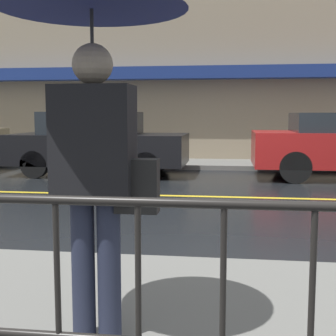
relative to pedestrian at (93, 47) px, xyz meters
The scene contains 8 objects.
ground_plane 5.86m from the pedestrian, 80.86° to the left, with size 80.00×80.00×0.00m, color black.
sidewalk_near 1.95m from the pedestrian, 16.57° to the left, with size 28.00×2.75×0.12m.
sidewalk_far 10.49m from the pedestrian, 85.08° to the left, with size 28.00×1.85×0.12m.
lane_marking 5.86m from the pedestrian, 80.86° to the left, with size 25.20×0.12×0.01m.
building_storefront 11.41m from the pedestrian, 85.54° to the left, with size 28.00×0.85×5.10m.
railing_foreground 1.61m from the pedestrian, 44.10° to the right, with size 12.00×0.04×1.00m.
pedestrian is the anchor object (origin of this frame).
car_black 8.61m from the pedestrian, 106.06° to the left, with size 4.10×1.84×1.48m.
Camera 1 is at (-0.14, -8.03, 1.42)m, focal length 50.00 mm.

